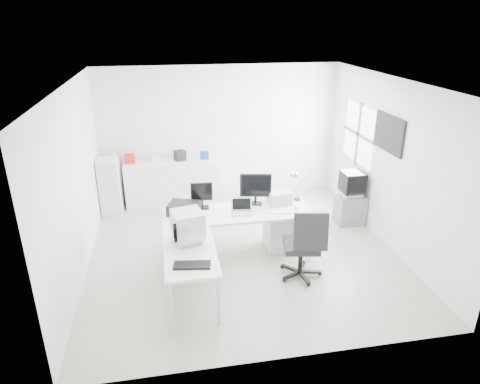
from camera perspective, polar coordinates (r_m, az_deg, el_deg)
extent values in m
cube|color=silver|center=(7.30, 0.28, -7.86)|extent=(5.00, 5.00, 0.01)
cube|color=white|center=(6.37, 0.33, 14.45)|extent=(5.00, 5.00, 0.01)
cube|color=silver|center=(9.07, -2.63, 7.82)|extent=(5.00, 0.02, 2.80)
cube|color=silver|center=(6.74, -21.08, 1.05)|extent=(0.02, 5.00, 2.80)
cube|color=silver|center=(7.56, 19.32, 3.54)|extent=(0.02, 5.00, 2.80)
cube|color=white|center=(7.31, 5.03, -5.25)|extent=(0.40, 0.50, 0.60)
cube|color=black|center=(6.90, -7.46, -2.16)|extent=(0.58, 0.52, 0.17)
cube|color=white|center=(6.92, 5.19, -2.67)|extent=(0.42, 0.16, 0.02)
sphere|color=white|center=(7.04, 7.45, -2.13)|extent=(0.07, 0.07, 0.07)
cube|color=#BABABA|center=(7.23, 5.22, -0.71)|extent=(0.41, 0.37, 0.21)
cube|color=black|center=(5.52, -6.41, -9.66)|extent=(0.49, 0.25, 0.03)
cube|color=slate|center=(8.41, 14.43, -2.19)|extent=(0.52, 0.43, 0.57)
cube|color=white|center=(9.03, -9.08, 1.29)|extent=(1.89, 0.47, 0.94)
cube|color=red|center=(8.87, -14.48, 4.34)|extent=(0.19, 0.17, 0.19)
cube|color=white|center=(8.86, -11.23, 4.37)|extent=(0.13, 0.11, 0.12)
cube|color=black|center=(8.85, -8.01, 4.85)|extent=(0.26, 0.25, 0.20)
cube|color=#162DA0|center=(8.88, -4.77, 4.93)|extent=(0.17, 0.15, 0.16)
cylinder|color=white|center=(8.93, -16.40, 4.37)|extent=(0.07, 0.07, 0.22)
cube|color=white|center=(8.80, -16.90, 0.68)|extent=(0.40, 0.47, 1.14)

